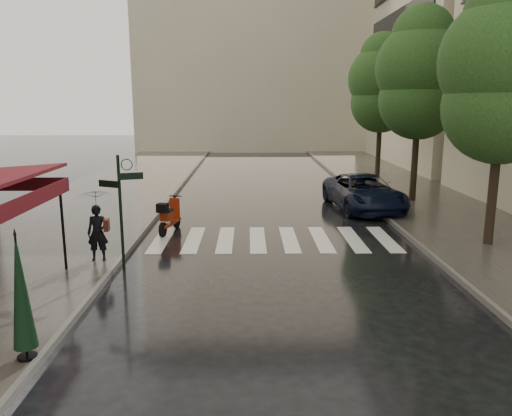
{
  "coord_description": "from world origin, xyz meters",
  "views": [
    {
      "loc": [
        2.16,
        -9.83,
        4.41
      ],
      "look_at": [
        2.37,
        4.4,
        1.4
      ],
      "focal_mm": 35.0,
      "sensor_mm": 36.0,
      "label": 1
    }
  ],
  "objects_px": {
    "parked_car": "(364,192)",
    "parasol_front": "(21,292)",
    "pedestrian_with_umbrella": "(96,204)",
    "scooter": "(169,217)"
  },
  "relations": [
    {
      "from": "pedestrian_with_umbrella",
      "to": "parked_car",
      "type": "relative_size",
      "value": 0.46
    },
    {
      "from": "pedestrian_with_umbrella",
      "to": "parked_car",
      "type": "xyz_separation_m",
      "value": [
        9.0,
        7.19,
        -0.99
      ]
    },
    {
      "from": "parked_car",
      "to": "parasol_front",
      "type": "bearing_deg",
      "value": -130.8
    },
    {
      "from": "scooter",
      "to": "parasol_front",
      "type": "distance_m",
      "value": 8.98
    },
    {
      "from": "scooter",
      "to": "pedestrian_with_umbrella",
      "type": "bearing_deg",
      "value": -99.74
    },
    {
      "from": "scooter",
      "to": "parked_car",
      "type": "distance_m",
      "value": 8.47
    },
    {
      "from": "parasol_front",
      "to": "parked_car",
      "type": "bearing_deg",
      "value": 55.61
    },
    {
      "from": "pedestrian_with_umbrella",
      "to": "scooter",
      "type": "bearing_deg",
      "value": 62.56
    },
    {
      "from": "parked_car",
      "to": "parasol_front",
      "type": "relative_size",
      "value": 2.33
    },
    {
      "from": "parked_car",
      "to": "parasol_front",
      "type": "distance_m",
      "value": 15.32
    }
  ]
}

